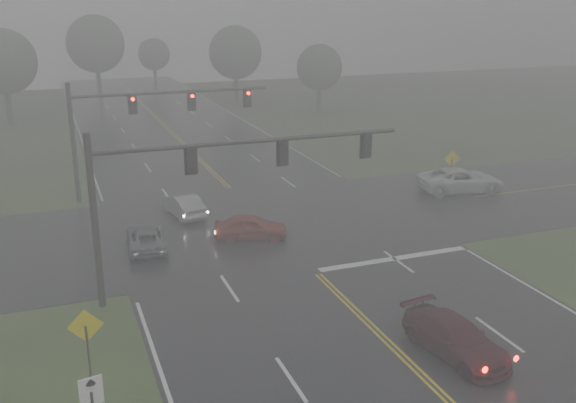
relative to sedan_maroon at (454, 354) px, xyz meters
name	(u,v)px	position (x,y,z in m)	size (l,w,h in m)	color
main_road	(277,234)	(-1.92, 14.62, 0.00)	(18.00, 160.00, 0.02)	black
cross_street	(265,224)	(-1.92, 16.62, 0.00)	(120.00, 14.00, 0.02)	black
stop_bar	(394,259)	(2.58, 9.02, 0.00)	(8.50, 0.50, 0.01)	silver
sedan_maroon	(454,354)	(0.00, 0.00, 0.00)	(1.94, 4.77, 1.38)	#3A0A10
sedan_red	(251,239)	(-3.52, 14.46, 0.00)	(1.65, 4.10, 1.40)	maroon
sedan_silver	(184,216)	(-6.20, 19.77, 0.00)	(1.46, 4.19, 1.38)	#95969B
car_grey	(147,249)	(-9.24, 15.03, 0.00)	(1.99, 4.31, 1.20)	#57595F
pickup_white	(460,191)	(13.02, 18.14, 0.00)	(2.72, 5.90, 1.64)	silver
signal_gantry_near	(196,177)	(-7.68, 8.94, 5.47)	(14.38, 0.34, 7.77)	black
signal_gantry_far	(135,116)	(-8.06, 25.02, 5.52)	(13.31, 0.40, 7.89)	black
sign_diamond_west	(86,335)	(-13.08, 2.79, 1.97)	(1.21, 0.13, 2.92)	black
sign_diamond_east	(452,163)	(12.62, 18.77, 1.93)	(1.17, 0.32, 2.86)	black
tree_nw_a	(3,62)	(-17.21, 56.35, 6.62)	(6.85, 6.85, 10.07)	#342921
tree_ne_a	(235,53)	(9.48, 61.53, 6.41)	(6.64, 6.64, 9.76)	#342921
tree_n_mid	(96,44)	(-6.58, 71.48, 7.24)	(7.49, 7.49, 11.00)	#342921
tree_e_near	(319,67)	(16.97, 52.23, 5.19)	(5.38, 5.38, 7.90)	#342921
tree_n_far	(154,54)	(2.90, 83.70, 4.70)	(4.88, 4.88, 7.17)	#342921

